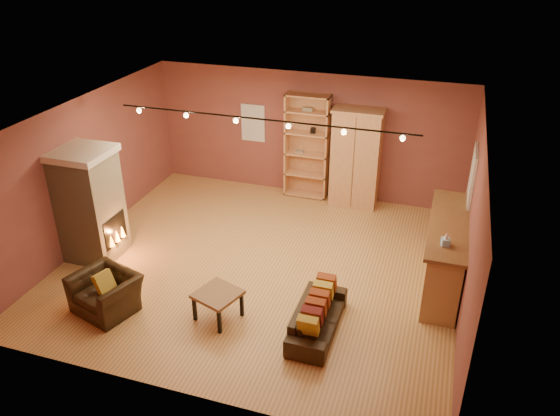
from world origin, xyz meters
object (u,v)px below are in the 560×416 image
(bookcase, at_px, (308,145))
(armoire, at_px, (356,158))
(bar_counter, at_px, (445,253))
(armchair, at_px, (105,287))
(fireplace, at_px, (90,204))
(loveseat, at_px, (318,312))
(coffee_table, at_px, (218,296))

(bookcase, height_order, armoire, bookcase)
(bookcase, distance_m, bar_counter, 4.22)
(armoire, bearing_deg, armchair, -121.69)
(bookcase, xyz_separation_m, armoire, (1.12, -0.15, -0.10))
(fireplace, bearing_deg, loveseat, -10.73)
(armoire, bearing_deg, loveseat, -86.08)
(fireplace, xyz_separation_m, loveseat, (4.49, -0.85, -0.72))
(fireplace, height_order, armchair, fireplace)
(fireplace, bearing_deg, bookcase, 50.53)
(armoire, xyz_separation_m, loveseat, (0.30, -4.42, -0.77))
(loveseat, bearing_deg, coffee_table, 97.27)
(armoire, distance_m, loveseat, 4.50)
(bar_counter, xyz_separation_m, loveseat, (-1.75, -1.85, -0.27))
(bar_counter, bearing_deg, bookcase, 139.39)
(loveseat, height_order, coffee_table, loveseat)
(armoire, relative_size, bar_counter, 0.87)
(bar_counter, relative_size, loveseat, 1.61)
(loveseat, bearing_deg, armoire, 4.23)
(fireplace, height_order, bookcase, bookcase)
(armoire, bearing_deg, fireplace, -139.54)
(bookcase, relative_size, armoire, 1.08)
(armoire, xyz_separation_m, coffee_table, (-1.26, -4.61, -0.69))
(bookcase, bearing_deg, fireplace, -129.47)
(bar_counter, xyz_separation_m, coffee_table, (-3.31, -2.05, -0.20))
(fireplace, xyz_separation_m, armchair, (1.13, -1.39, -0.63))
(loveseat, xyz_separation_m, armchair, (-3.36, -0.54, 0.09))
(armoire, bearing_deg, bar_counter, -51.35)
(bookcase, distance_m, armchair, 5.52)
(bar_counter, distance_m, armchair, 5.65)
(fireplace, xyz_separation_m, coffee_table, (2.93, -1.04, -0.65))
(fireplace, relative_size, coffee_table, 2.65)
(armoire, distance_m, bar_counter, 3.32)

